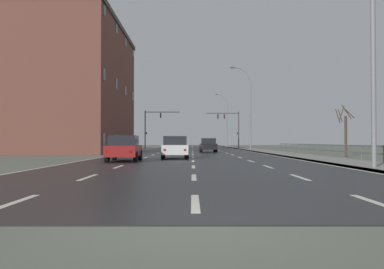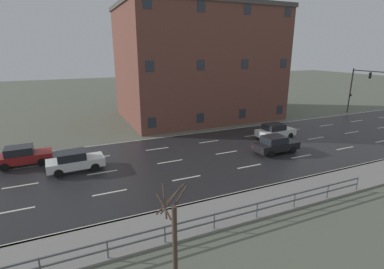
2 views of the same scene
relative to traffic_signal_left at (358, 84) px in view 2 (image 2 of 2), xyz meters
name	(u,v)px [view 2 (image 2 of 2)]	position (x,y,z in m)	size (l,w,h in m)	color
ground_plane	(335,136)	(6.82, -11.74, -4.30)	(160.00, 160.00, 0.12)	#5B6051
guardrail	(75,255)	(16.67, -38.50, -3.53)	(0.07, 34.26, 1.00)	#515459
traffic_signal_left	(358,84)	(0.00, 0.00, 0.00)	(5.86, 0.36, 6.38)	#38383A
car_far_left	(23,156)	(2.67, -41.68, -3.43)	(1.93, 4.15, 1.57)	maroon
car_far_right	(75,161)	(5.56, -37.96, -3.43)	(1.98, 4.17, 1.57)	silver
car_distant	(275,144)	(8.57, -21.36, -3.43)	(1.91, 4.14, 1.57)	black
car_near_left	(275,131)	(5.05, -18.49, -3.43)	(1.96, 4.16, 1.57)	silver
brick_building	(197,63)	(-8.19, -21.23, 2.93)	(14.14, 20.00, 14.32)	brown
bare_tree_mid	(174,234)	(18.69, -34.84, -2.28)	(1.25, 1.28, 4.07)	#423328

